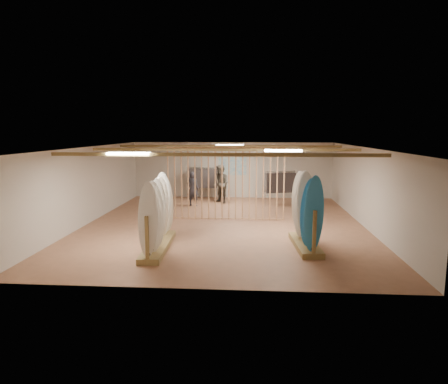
# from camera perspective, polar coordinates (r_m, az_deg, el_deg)

# --- Properties ---
(floor) EXTENTS (12.00, 12.00, 0.00)m
(floor) POSITION_cam_1_polar(r_m,az_deg,el_deg) (14.57, 0.00, -4.67)
(floor) COLOR #A46E4F
(floor) RESTS_ON ground
(ceiling) EXTENTS (12.00, 12.00, 0.00)m
(ceiling) POSITION_cam_1_polar(r_m,az_deg,el_deg) (14.18, 0.00, 6.40)
(ceiling) COLOR gray
(ceiling) RESTS_ON ground
(wall_back) EXTENTS (12.00, 0.00, 12.00)m
(wall_back) POSITION_cam_1_polar(r_m,az_deg,el_deg) (20.26, 1.21, 3.14)
(wall_back) COLOR beige
(wall_back) RESTS_ON ground
(wall_front) EXTENTS (12.00, 0.00, 12.00)m
(wall_front) POSITION_cam_1_polar(r_m,az_deg,el_deg) (8.43, -2.91, -4.86)
(wall_front) COLOR beige
(wall_front) RESTS_ON ground
(wall_left) EXTENTS (0.00, 12.00, 12.00)m
(wall_left) POSITION_cam_1_polar(r_m,az_deg,el_deg) (15.49, -18.79, 0.93)
(wall_left) COLOR beige
(wall_left) RESTS_ON ground
(wall_right) EXTENTS (0.00, 12.00, 12.00)m
(wall_right) POSITION_cam_1_polar(r_m,az_deg,el_deg) (14.82, 19.66, 0.55)
(wall_right) COLOR beige
(wall_right) RESTS_ON ground
(ceiling_slats) EXTENTS (9.50, 6.12, 0.10)m
(ceiling_slats) POSITION_cam_1_polar(r_m,az_deg,el_deg) (14.19, 0.00, 6.08)
(ceiling_slats) COLOR olive
(ceiling_slats) RESTS_ON ground
(light_panels) EXTENTS (1.20, 0.35, 0.06)m
(light_panels) POSITION_cam_1_polar(r_m,az_deg,el_deg) (14.19, 0.00, 6.16)
(light_panels) COLOR white
(light_panels) RESTS_ON ground
(bamboo_partition) EXTENTS (4.45, 0.05, 2.78)m
(bamboo_partition) POSITION_cam_1_polar(r_m,az_deg,el_deg) (15.10, 0.22, 1.21)
(bamboo_partition) COLOR tan
(bamboo_partition) RESTS_ON ground
(poster) EXTENTS (1.40, 0.03, 0.90)m
(poster) POSITION_cam_1_polar(r_m,az_deg,el_deg) (20.22, 1.21, 3.70)
(poster) COLOR teal
(poster) RESTS_ON ground
(rack_left) EXTENTS (0.74, 3.06, 2.12)m
(rack_left) POSITION_cam_1_polar(r_m,az_deg,el_deg) (11.66, -9.44, -4.52)
(rack_left) COLOR olive
(rack_left) RESTS_ON floor
(rack_right) EXTENTS (0.77, 2.35, 2.20)m
(rack_right) POSITION_cam_1_polar(r_m,az_deg,el_deg) (11.85, 11.61, -4.27)
(rack_right) COLOR olive
(rack_right) RESTS_ON floor
(clothing_rack_a) EXTENTS (1.52, 0.50, 1.63)m
(clothing_rack_a) POSITION_cam_1_polar(r_m,az_deg,el_deg) (19.74, -3.02, 2.00)
(clothing_rack_a) COLOR silver
(clothing_rack_a) RESTS_ON floor
(clothing_rack_b) EXTENTS (1.45, 0.71, 1.59)m
(clothing_rack_b) POSITION_cam_1_polar(r_m,az_deg,el_deg) (18.38, 8.04, 1.34)
(clothing_rack_b) COLOR silver
(clothing_rack_b) RESTS_ON floor
(shopper_a) EXTENTS (0.74, 0.59, 1.77)m
(shopper_a) POSITION_cam_1_polar(r_m,az_deg,el_deg) (18.06, -4.48, 0.79)
(shopper_a) COLOR #2B2A33
(shopper_a) RESTS_ON floor
(shopper_b) EXTENTS (1.25, 1.24, 2.05)m
(shopper_b) POSITION_cam_1_polar(r_m,az_deg,el_deg) (18.67, -0.46, 1.51)
(shopper_b) COLOR #38332B
(shopper_b) RESTS_ON floor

